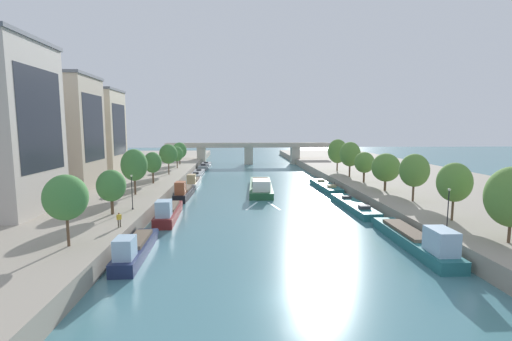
% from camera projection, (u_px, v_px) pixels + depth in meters
% --- Properties ---
extents(ground_plane, '(400.00, 400.00, 0.00)m').
position_uv_depth(ground_plane, '(298.00, 299.00, 26.35)').
color(ground_plane, teal).
extents(quay_left, '(36.00, 170.00, 1.97)m').
position_uv_depth(quay_left, '(102.00, 180.00, 78.74)').
color(quay_left, gray).
rests_on(quay_left, ground).
extents(quay_right, '(36.00, 170.00, 1.97)m').
position_uv_depth(quay_right, '(401.00, 178.00, 82.71)').
color(quay_right, gray).
rests_on(quay_right, ground).
extents(barge_midriver, '(5.57, 22.42, 3.12)m').
position_uv_depth(barge_midriver, '(261.00, 186.00, 71.24)').
color(barge_midriver, '#235633').
rests_on(barge_midriver, ground).
extents(wake_behind_barge, '(5.59, 6.06, 0.03)m').
position_uv_depth(wake_behind_barge, '(263.00, 206.00, 57.39)').
color(wake_behind_barge, silver).
rests_on(wake_behind_barge, ground).
extents(moored_boat_left_end, '(2.49, 12.00, 3.07)m').
position_uv_depth(moored_boat_left_end, '(135.00, 248.00, 34.72)').
color(moored_boat_left_end, '#1E284C').
rests_on(moored_boat_left_end, ground).
extents(moored_boat_left_upstream, '(2.91, 12.76, 3.39)m').
position_uv_depth(moored_boat_left_upstream, '(168.00, 212.00, 49.11)').
color(moored_boat_left_upstream, maroon).
rests_on(moored_boat_left_upstream, ground).
extents(moored_boat_left_near, '(2.57, 12.05, 3.48)m').
position_uv_depth(moored_boat_left_near, '(184.00, 192.00, 63.83)').
color(moored_boat_left_near, black).
rests_on(moored_boat_left_near, ground).
extents(moored_boat_left_far, '(2.34, 12.21, 3.05)m').
position_uv_depth(moored_boat_left_far, '(194.00, 182.00, 76.57)').
color(moored_boat_left_far, silver).
rests_on(moored_boat_left_far, ground).
extents(moored_boat_left_lone, '(2.69, 14.85, 2.10)m').
position_uv_depth(moored_boat_left_lone, '(198.00, 174.00, 93.35)').
color(moored_boat_left_lone, gray).
rests_on(moored_boat_left_lone, ground).
extents(moored_boat_left_downstream, '(3.10, 15.71, 2.33)m').
position_uv_depth(moored_boat_left_downstream, '(205.00, 166.00, 111.11)').
color(moored_boat_left_downstream, gray).
rests_on(moored_boat_left_downstream, ground).
extents(moored_boat_right_lone, '(2.89, 16.41, 3.47)m').
position_uv_depth(moored_boat_right_lone, '(416.00, 240.00, 37.11)').
color(moored_boat_right_lone, '#23666B').
rests_on(moored_boat_right_lone, ground).
extents(moored_boat_right_gap_after, '(3.13, 16.15, 2.18)m').
position_uv_depth(moored_boat_right_gap_after, '(353.00, 205.00, 55.30)').
color(moored_boat_right_gap_after, '#23666B').
rests_on(moored_boat_right_gap_after, ground).
extents(moored_boat_right_second, '(3.42, 15.85, 2.18)m').
position_uv_depth(moored_boat_right_second, '(325.00, 186.00, 73.32)').
color(moored_boat_right_second, '#23666B').
rests_on(moored_boat_right_second, ground).
extents(tree_left_midway, '(3.79, 3.79, 6.57)m').
position_uv_depth(tree_left_midway, '(66.00, 197.00, 31.65)').
color(tree_left_midway, brown).
rests_on(tree_left_midway, quay_left).
extents(tree_left_nearest, '(3.50, 3.50, 5.54)m').
position_uv_depth(tree_left_nearest, '(111.00, 186.00, 43.65)').
color(tree_left_nearest, brown).
rests_on(tree_left_nearest, quay_left).
extents(tree_left_third, '(4.11, 4.11, 7.30)m').
position_uv_depth(tree_left_third, '(134.00, 165.00, 56.26)').
color(tree_left_third, brown).
rests_on(tree_left_third, quay_left).
extents(tree_left_second, '(3.38, 3.38, 6.03)m').
position_uv_depth(tree_left_second, '(153.00, 163.00, 67.77)').
color(tree_left_second, brown).
rests_on(tree_left_second, quay_left).
extents(tree_left_far, '(4.10, 4.10, 6.89)m').
position_uv_depth(tree_left_far, '(168.00, 154.00, 80.59)').
color(tree_left_far, brown).
rests_on(tree_left_far, quay_left).
extents(tree_left_end_of_row, '(3.27, 3.27, 5.70)m').
position_uv_depth(tree_left_end_of_row, '(177.00, 154.00, 92.75)').
color(tree_left_end_of_row, brown).
rests_on(tree_left_end_of_row, quay_left).
extents(tree_left_past_mid, '(4.07, 4.07, 6.36)m').
position_uv_depth(tree_left_past_mid, '(180.00, 150.00, 102.50)').
color(tree_left_past_mid, brown).
rests_on(tree_left_past_mid, quay_left).
extents(tree_right_far, '(4.65, 4.65, 7.18)m').
position_uv_depth(tree_right_far, '(512.00, 197.00, 32.60)').
color(tree_right_far, brown).
rests_on(tree_right_far, quay_right).
extents(tree_right_nearest, '(3.81, 3.81, 6.73)m').
position_uv_depth(tree_right_nearest, '(454.00, 182.00, 40.56)').
color(tree_right_nearest, brown).
rests_on(tree_right_nearest, quay_right).
extents(tree_right_past_mid, '(4.15, 4.15, 6.94)m').
position_uv_depth(tree_right_past_mid, '(414.00, 170.00, 51.19)').
color(tree_right_past_mid, brown).
rests_on(tree_right_past_mid, quay_right).
extents(tree_right_midway, '(4.66, 4.66, 6.38)m').
position_uv_depth(tree_right_midway, '(386.00, 167.00, 59.73)').
color(tree_right_midway, brown).
rests_on(tree_right_midway, quay_right).
extents(tree_right_distant, '(3.84, 3.84, 5.95)m').
position_uv_depth(tree_right_distant, '(364.00, 162.00, 69.01)').
color(tree_right_distant, brown).
rests_on(tree_right_distant, quay_right).
extents(tree_right_second, '(4.47, 4.47, 7.59)m').
position_uv_depth(tree_right_second, '(350.00, 154.00, 76.79)').
color(tree_right_second, brown).
rests_on(tree_right_second, quay_right).
extents(tree_right_by_lamp, '(4.74, 4.74, 7.83)m').
position_uv_depth(tree_right_by_lamp, '(338.00, 151.00, 86.63)').
color(tree_right_by_lamp, brown).
rests_on(tree_right_by_lamp, quay_right).
extents(lamppost_left_bank, '(0.28, 0.28, 4.59)m').
position_uv_depth(lamppost_left_bank, '(132.00, 190.00, 46.28)').
color(lamppost_left_bank, black).
rests_on(lamppost_left_bank, quay_left).
extents(lamppost_right_bank, '(0.28, 0.28, 4.33)m').
position_uv_depth(lamppost_right_bank, '(448.00, 206.00, 37.61)').
color(lamppost_right_bank, black).
rests_on(lamppost_right_bank, quay_right).
extents(building_left_middle, '(13.89, 11.21, 19.80)m').
position_uv_depth(building_left_middle, '(55.00, 132.00, 62.02)').
color(building_left_middle, '#B2A38E').
rests_on(building_left_middle, quay_left).
extents(building_left_corner, '(11.89, 10.79, 19.06)m').
position_uv_depth(building_left_corner, '(93.00, 133.00, 78.75)').
color(building_left_corner, beige).
rests_on(building_left_corner, quay_left).
extents(bridge_far, '(56.31, 4.40, 7.32)m').
position_uv_depth(bridge_far, '(249.00, 151.00, 122.07)').
color(bridge_far, '#ADA899').
rests_on(bridge_far, ground).
extents(person_on_quay, '(0.48, 0.34, 1.62)m').
position_uv_depth(person_on_quay, '(119.00, 219.00, 38.15)').
color(person_on_quay, '#473D33').
rests_on(person_on_quay, quay_left).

